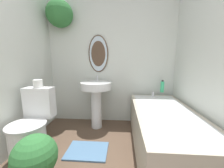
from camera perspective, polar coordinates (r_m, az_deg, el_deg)
wall_back at (r=2.55m, az=-4.47°, el=14.25°), size 2.38×0.44×2.40m
toilet at (r=1.96m, az=-30.48°, el=-16.51°), size 0.42×0.56×0.81m
pedestal_sink at (r=2.33m, az=-6.59°, el=-4.67°), size 0.51×0.51×0.89m
bathtub at (r=1.94m, az=20.88°, el=-17.36°), size 0.73×1.62×0.61m
shampoo_bottle at (r=2.49m, az=20.16°, el=-1.00°), size 0.06×0.06×0.21m
potted_plant at (r=1.52m, az=-29.25°, el=-25.60°), size 0.38×0.38×0.51m
bath_mat at (r=1.97m, az=-10.24°, el=-25.57°), size 0.51×0.38×0.02m
toilet_paper_roll at (r=1.97m, az=-28.44°, el=0.13°), size 0.11×0.11×0.10m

